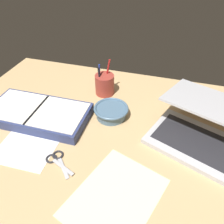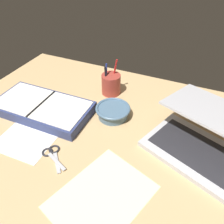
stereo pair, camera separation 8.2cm
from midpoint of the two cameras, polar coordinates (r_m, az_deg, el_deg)
The scene contains 8 objects.
desk_top at distance 82.21cm, azimuth 2.67°, elevation -7.79°, with size 140.00×100.00×2.00cm, color tan.
laptop at distance 82.58cm, azimuth 25.59°, elevation -6.46°, with size 42.97×41.74×14.49cm.
bowl at distance 89.27cm, azimuth 2.87°, elevation 0.06°, with size 14.29×14.29×4.76cm.
pen_cup at distance 101.97cm, azimuth 2.06°, elevation 7.25°, with size 8.79×8.79×16.60cm.
planner at distance 95.31cm, azimuth -15.36°, elevation 1.05°, with size 41.11×21.16×4.57cm.
scissors at distance 78.43cm, azimuth -12.46°, elevation -10.63°, with size 11.95×10.01×0.80cm.
paper_sheet_front at distance 67.92cm, azimuth 1.05°, elevation -21.42°, with size 21.70×28.56×0.16cm, color #F4EFB2.
paper_sheet_beside_planner at distance 87.42cm, azimuth -17.70°, elevation -5.56°, with size 20.22×23.73×0.16cm, color white.
Camera 2 is at (22.77, -50.88, 61.55)cm, focal length 35.00 mm.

